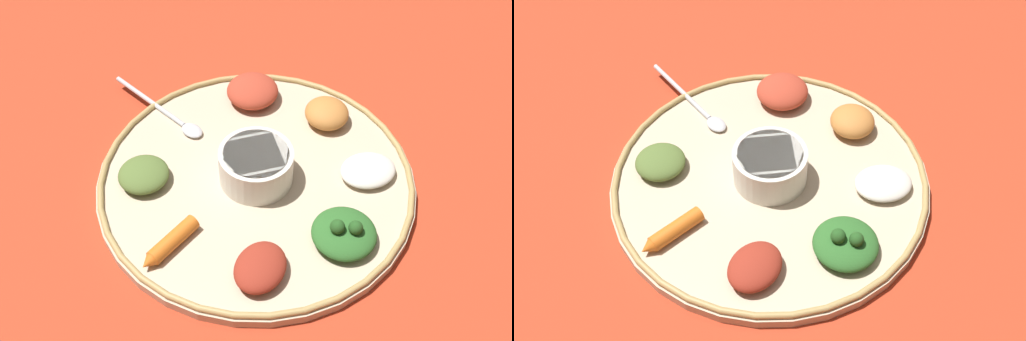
% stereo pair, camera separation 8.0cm
% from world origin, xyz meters
% --- Properties ---
extents(ground_plane, '(2.40, 2.40, 0.00)m').
position_xyz_m(ground_plane, '(0.00, 0.00, 0.00)').
color(ground_plane, '#B7381E').
extents(platter, '(0.42, 0.42, 0.01)m').
position_xyz_m(platter, '(0.00, 0.00, 0.01)').
color(platter, '#C6B293').
rests_on(platter, ground_plane).
extents(platter_rim, '(0.41, 0.41, 0.01)m').
position_xyz_m(platter_rim, '(0.00, 0.00, 0.02)').
color(platter_rim, tan).
rests_on(platter_rim, platter).
extents(center_bowl, '(0.10, 0.10, 0.05)m').
position_xyz_m(center_bowl, '(0.00, 0.00, 0.04)').
color(center_bowl, silver).
rests_on(center_bowl, platter).
extents(spoon, '(0.12, 0.16, 0.01)m').
position_xyz_m(spoon, '(0.10, 0.14, 0.02)').
color(spoon, silver).
rests_on(spoon, platter).
extents(greens_pile, '(0.11, 0.11, 0.04)m').
position_xyz_m(greens_pile, '(-0.09, -0.12, 0.03)').
color(greens_pile, '#2D6628').
rests_on(greens_pile, platter).
extents(carrot_near_spoon, '(0.08, 0.06, 0.02)m').
position_xyz_m(carrot_near_spoon, '(-0.12, 0.09, 0.02)').
color(carrot_near_spoon, orange).
rests_on(carrot_near_spoon, platter).
extents(mound_collards, '(0.09, 0.09, 0.03)m').
position_xyz_m(mound_collards, '(-0.02, 0.14, 0.03)').
color(mound_collards, '#567033').
rests_on(mound_collards, platter).
extents(mound_rice_white, '(0.09, 0.09, 0.02)m').
position_xyz_m(mound_rice_white, '(0.02, -0.15, 0.02)').
color(mound_rice_white, silver).
rests_on(mound_rice_white, platter).
extents(mound_beet, '(0.09, 0.08, 0.03)m').
position_xyz_m(mound_beet, '(-0.15, -0.02, 0.03)').
color(mound_beet, maroon).
rests_on(mound_beet, platter).
extents(mound_berbere_red, '(0.10, 0.10, 0.03)m').
position_xyz_m(mound_berbere_red, '(0.15, 0.02, 0.03)').
color(mound_berbere_red, '#B73D28').
rests_on(mound_berbere_red, platter).
extents(mound_squash, '(0.09, 0.09, 0.03)m').
position_xyz_m(mound_squash, '(0.12, -0.09, 0.03)').
color(mound_squash, '#C67A38').
rests_on(mound_squash, platter).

